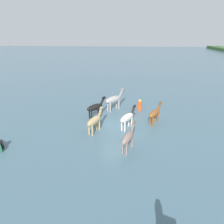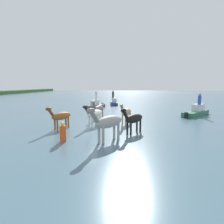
# 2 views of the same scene
# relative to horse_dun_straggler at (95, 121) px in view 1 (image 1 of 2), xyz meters

# --- Properties ---
(ground_plane) EXTENTS (199.46, 199.46, 0.00)m
(ground_plane) POSITION_rel_horse_dun_straggler_xyz_m (-1.18, 1.70, -0.96)
(ground_plane) COLOR #476675
(horse_dun_straggler) EXTENTS (2.21, 1.17, 1.75)m
(horse_dun_straggler) POSITION_rel_horse_dun_straggler_xyz_m (0.00, 0.00, 0.00)
(horse_dun_straggler) COLOR tan
(horse_dun_straggler) RESTS_ON ground_plane
(horse_gray_outer) EXTENTS (2.19, 1.10, 1.72)m
(horse_gray_outer) POSITION_rel_horse_dun_straggler_xyz_m (2.36, 2.58, -0.02)
(horse_gray_outer) COLOR gray
(horse_gray_outer) RESTS_ON ground_plane
(horse_rear_stallion) EXTENTS (2.23, 2.01, 2.02)m
(horse_rear_stallion) POSITION_rel_horse_dun_straggler_xyz_m (-4.80, 1.15, 0.15)
(horse_rear_stallion) COLOR #9E9993
(horse_rear_stallion) RESTS_ON ground_plane
(horse_dark_mare) EXTENTS (2.03, 1.42, 1.69)m
(horse_dark_mare) POSITION_rel_horse_dun_straggler_xyz_m (-1.96, 4.80, -0.03)
(horse_dark_mare) COLOR brown
(horse_dark_mare) RESTS_ON ground_plane
(horse_mid_herd) EXTENTS (1.93, 1.73, 1.75)m
(horse_mid_herd) POSITION_rel_horse_dun_straggler_xyz_m (-2.89, -0.40, -0.00)
(horse_mid_herd) COLOR black
(horse_mid_herd) RESTS_ON ground_plane
(horse_chestnut_trailing) EXTENTS (2.07, 1.45, 1.72)m
(horse_chestnut_trailing) POSITION_rel_horse_dun_straggler_xyz_m (-0.81, 2.51, -0.01)
(horse_chestnut_trailing) COLOR silver
(horse_chestnut_trailing) RESTS_ON ground_plane
(buoy_channel_marker) EXTENTS (0.36, 0.36, 1.14)m
(buoy_channel_marker) POSITION_rel_horse_dun_straggler_xyz_m (-4.92, 3.68, -0.45)
(buoy_channel_marker) COLOR #E54C19
(buoy_channel_marker) RESTS_ON ground_plane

